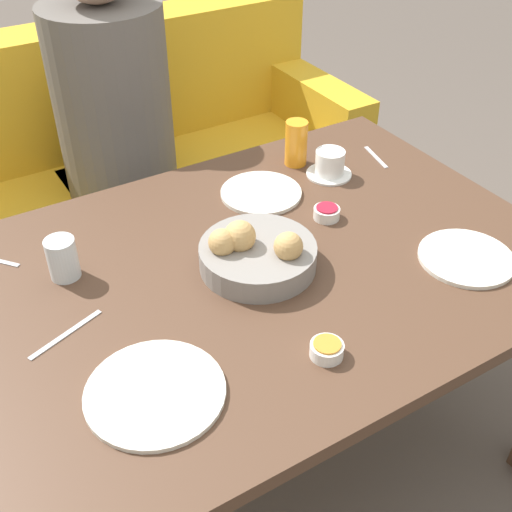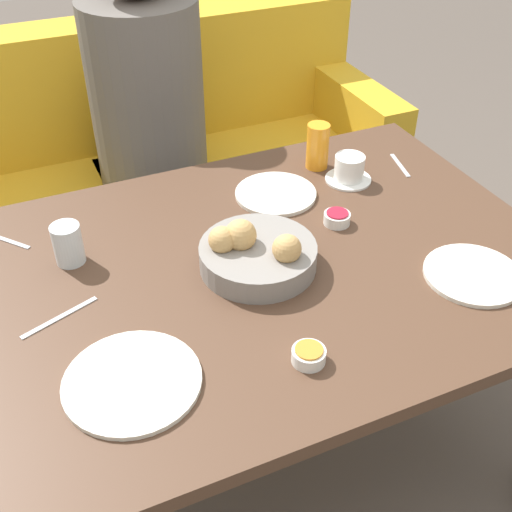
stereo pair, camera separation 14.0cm
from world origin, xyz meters
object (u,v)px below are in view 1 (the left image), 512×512
(seated_person, at_px, (121,160))
(plate_near_right, at_px, (466,258))
(knife_silver, at_px, (65,333))
(plate_near_left, at_px, (155,392))
(coffee_cup, at_px, (330,164))
(jam_bowl_honey, at_px, (327,349))
(jam_bowl_berry, at_px, (327,213))
(couch, at_px, (116,196))
(water_tumbler, at_px, (63,258))
(juice_glass, at_px, (296,143))
(spoon_coffee, at_px, (376,157))
(plate_far_center, at_px, (261,193))
(bread_basket, at_px, (255,254))

(seated_person, height_order, plate_near_right, seated_person)
(knife_silver, bearing_deg, plate_near_left, -69.29)
(coffee_cup, relative_size, jam_bowl_honey, 1.90)
(seated_person, bearing_deg, jam_bowl_honey, -91.94)
(seated_person, height_order, jam_bowl_berry, seated_person)
(couch, relative_size, plate_near_left, 7.01)
(couch, height_order, water_tumbler, couch)
(plate_near_left, relative_size, jam_bowl_honey, 3.89)
(juice_glass, distance_m, knife_silver, 0.83)
(spoon_coffee, bearing_deg, jam_bowl_berry, -149.89)
(plate_near_left, height_order, knife_silver, plate_near_left)
(juice_glass, distance_m, jam_bowl_berry, 0.28)
(plate_near_left, xyz_separation_m, plate_far_center, (0.51, 0.47, 0.00))
(juice_glass, bearing_deg, seated_person, 120.25)
(plate_near_left, height_order, juice_glass, juice_glass)
(plate_far_center, xyz_separation_m, water_tumbler, (-0.54, -0.06, 0.04))
(jam_bowl_berry, bearing_deg, seated_person, 105.99)
(seated_person, relative_size, jam_bowl_honey, 19.71)
(seated_person, xyz_separation_m, jam_bowl_berry, (0.23, -0.82, 0.17))
(plate_far_center, distance_m, coffee_cup, 0.21)
(knife_silver, height_order, spoon_coffee, same)
(bread_basket, relative_size, water_tumbler, 2.74)
(plate_far_center, height_order, water_tumbler, water_tumbler)
(plate_near_left, relative_size, spoon_coffee, 1.97)
(water_tumbler, xyz_separation_m, jam_bowl_berry, (0.62, -0.11, -0.03))
(bread_basket, relative_size, jam_bowl_berry, 4.01)
(couch, bearing_deg, water_tumbler, -114.75)
(coffee_cup, bearing_deg, knife_silver, -164.23)
(bread_basket, height_order, water_tumbler, bread_basket)
(water_tumbler, bearing_deg, seated_person, 61.35)
(water_tumbler, height_order, spoon_coffee, water_tumbler)
(spoon_coffee, bearing_deg, water_tumbler, -176.03)
(jam_bowl_berry, bearing_deg, water_tumbler, 169.79)
(couch, distance_m, water_tumbler, 1.04)
(juice_glass, height_order, jam_bowl_honey, juice_glass)
(plate_near_left, xyz_separation_m, spoon_coffee, (0.89, 0.47, -0.00))
(plate_near_right, xyz_separation_m, spoon_coffee, (0.13, 0.47, -0.00))
(seated_person, bearing_deg, spoon_coffee, -50.07)
(coffee_cup, height_order, jam_bowl_berry, coffee_cup)
(plate_near_left, xyz_separation_m, knife_silver, (-0.09, 0.23, -0.00))
(jam_bowl_honey, bearing_deg, water_tumbler, 125.30)
(seated_person, height_order, coffee_cup, seated_person)
(knife_silver, bearing_deg, spoon_coffee, 13.64)
(knife_silver, bearing_deg, juice_glass, 23.22)
(plate_near_right, height_order, knife_silver, plate_near_right)
(seated_person, xyz_separation_m, plate_far_center, (0.15, -0.64, 0.16))
(plate_near_right, distance_m, jam_bowl_berry, 0.34)
(seated_person, xyz_separation_m, plate_near_left, (-0.36, -1.11, 0.16))
(couch, distance_m, jam_bowl_honey, 1.40)
(jam_bowl_berry, relative_size, knife_silver, 0.39)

